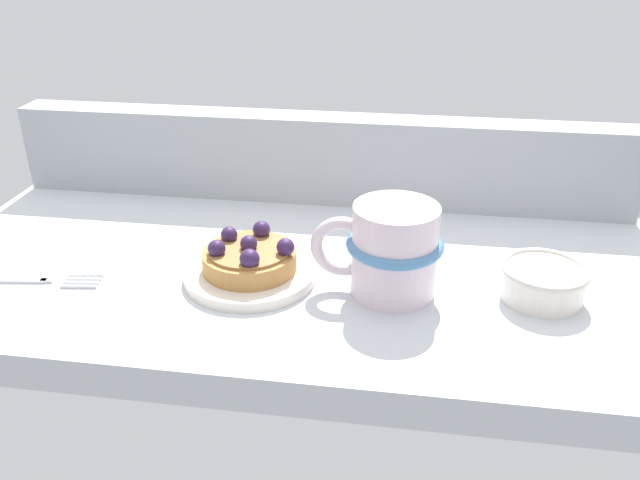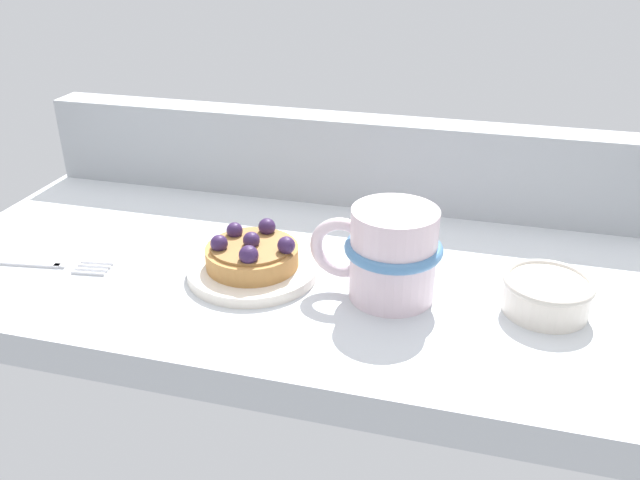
% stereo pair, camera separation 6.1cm
% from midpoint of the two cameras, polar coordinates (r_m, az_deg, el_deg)
% --- Properties ---
extents(ground_plane, '(0.77, 0.38, 0.03)m').
position_cam_midpoint_polar(ground_plane, '(0.68, -4.75, -3.21)').
color(ground_plane, silver).
extents(window_rail_back, '(0.75, 0.05, 0.11)m').
position_cam_midpoint_polar(window_rail_back, '(0.80, -2.25, 7.13)').
color(window_rail_back, '#9EA3A8').
rests_on(window_rail_back, ground_plane).
extents(dessert_plate, '(0.13, 0.13, 0.01)m').
position_cam_midpoint_polar(dessert_plate, '(0.65, -8.82, -2.99)').
color(dessert_plate, silver).
rests_on(dessert_plate, ground_plane).
extents(raspberry_tart, '(0.09, 0.09, 0.04)m').
position_cam_midpoint_polar(raspberry_tart, '(0.64, -8.94, -1.51)').
color(raspberry_tart, '#B77F42').
rests_on(raspberry_tart, dessert_plate).
extents(coffee_mug, '(0.12, 0.09, 0.09)m').
position_cam_midpoint_polar(coffee_mug, '(0.60, 3.38, -0.90)').
color(coffee_mug, silver).
rests_on(coffee_mug, ground_plane).
extents(dessert_fork, '(0.17, 0.04, 0.01)m').
position_cam_midpoint_polar(dessert_fork, '(0.71, -27.37, -3.14)').
color(dessert_fork, silver).
rests_on(dessert_fork, ground_plane).
extents(sugar_bowl, '(0.08, 0.08, 0.03)m').
position_cam_midpoint_polar(sugar_bowl, '(0.63, 16.39, -3.54)').
color(sugar_bowl, silver).
rests_on(sugar_bowl, ground_plane).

